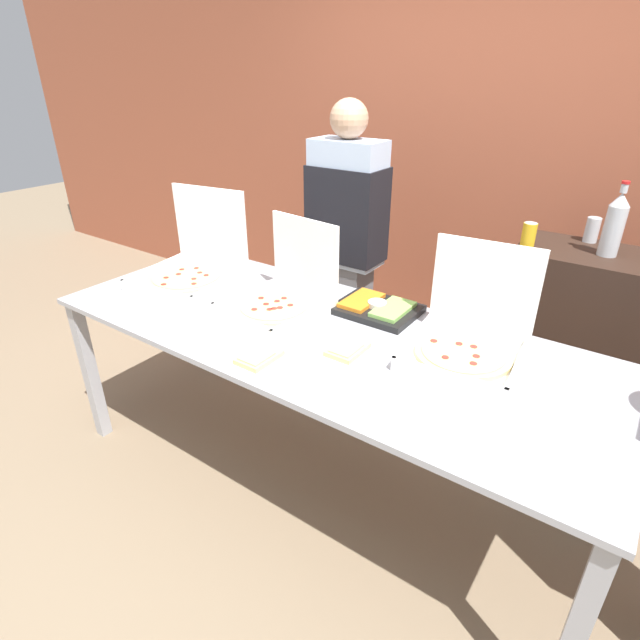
{
  "coord_description": "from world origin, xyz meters",
  "views": [
    {
      "loc": [
        1.1,
        -1.55,
        1.86
      ],
      "look_at": [
        0.0,
        0.0,
        0.89
      ],
      "focal_mm": 28.0,
      "sensor_mm": 36.0,
      "label": 1
    }
  ],
  "objects_px": {
    "veggie_tray": "(377,308)",
    "soda_bottle": "(615,224)",
    "soda_can_silver": "(592,230)",
    "pizza_box_near_right": "(281,296)",
    "paper_plate_front_left": "(259,358)",
    "person_server_vest": "(346,239)",
    "paper_plate_front_center": "(347,350)",
    "soda_can_colored": "(529,235)",
    "pizza_box_far_left": "(468,338)",
    "pizza_box_far_right": "(193,265)"
  },
  "relations": [
    {
      "from": "paper_plate_front_center",
      "to": "pizza_box_near_right",
      "type": "bearing_deg",
      "value": 161.24
    },
    {
      "from": "person_server_vest",
      "to": "soda_bottle",
      "type": "bearing_deg",
      "value": -170.23
    },
    {
      "from": "soda_bottle",
      "to": "person_server_vest",
      "type": "height_order",
      "value": "person_server_vest"
    },
    {
      "from": "pizza_box_far_left",
      "to": "veggie_tray",
      "type": "bearing_deg",
      "value": 159.68
    },
    {
      "from": "veggie_tray",
      "to": "soda_can_colored",
      "type": "xyz_separation_m",
      "value": [
        0.47,
        0.63,
        0.27
      ]
    },
    {
      "from": "pizza_box_far_left",
      "to": "person_server_vest",
      "type": "distance_m",
      "value": 1.17
    },
    {
      "from": "paper_plate_front_center",
      "to": "soda_can_colored",
      "type": "relative_size",
      "value": 1.74
    },
    {
      "from": "pizza_box_far_left",
      "to": "paper_plate_front_left",
      "type": "distance_m",
      "value": 0.82
    },
    {
      "from": "paper_plate_front_center",
      "to": "pizza_box_far_right",
      "type": "bearing_deg",
      "value": 170.74
    },
    {
      "from": "person_server_vest",
      "to": "pizza_box_far_left",
      "type": "bearing_deg",
      "value": 146.76
    },
    {
      "from": "soda_can_colored",
      "to": "soda_bottle",
      "type": "bearing_deg",
      "value": 17.61
    },
    {
      "from": "veggie_tray",
      "to": "soda_bottle",
      "type": "xyz_separation_m",
      "value": [
        0.8,
        0.73,
        0.36
      ]
    },
    {
      "from": "soda_can_silver",
      "to": "soda_can_colored",
      "type": "bearing_deg",
      "value": -129.55
    },
    {
      "from": "pizza_box_far_left",
      "to": "paper_plate_front_left",
      "type": "bearing_deg",
      "value": -146.29
    },
    {
      "from": "pizza_box_far_left",
      "to": "soda_can_silver",
      "type": "distance_m",
      "value": 1.08
    },
    {
      "from": "veggie_tray",
      "to": "soda_can_silver",
      "type": "xyz_separation_m",
      "value": [
        0.7,
        0.91,
        0.27
      ]
    },
    {
      "from": "person_server_vest",
      "to": "veggie_tray",
      "type": "bearing_deg",
      "value": 134.37
    },
    {
      "from": "pizza_box_far_left",
      "to": "person_server_vest",
      "type": "xyz_separation_m",
      "value": [
        -0.98,
        0.64,
        0.05
      ]
    },
    {
      "from": "soda_bottle",
      "to": "person_server_vest",
      "type": "xyz_separation_m",
      "value": [
        -1.3,
        -0.22,
        -0.25
      ]
    },
    {
      "from": "soda_bottle",
      "to": "pizza_box_far_left",
      "type": "bearing_deg",
      "value": -110.52
    },
    {
      "from": "soda_can_silver",
      "to": "soda_bottle",
      "type": "bearing_deg",
      "value": -59.65
    },
    {
      "from": "paper_plate_front_center",
      "to": "soda_can_silver",
      "type": "bearing_deg",
      "value": 64.95
    },
    {
      "from": "pizza_box_far_left",
      "to": "soda_bottle",
      "type": "bearing_deg",
      "value": 64.36
    },
    {
      "from": "pizza_box_near_right",
      "to": "paper_plate_front_center",
      "type": "height_order",
      "value": "pizza_box_near_right"
    },
    {
      "from": "veggie_tray",
      "to": "person_server_vest",
      "type": "relative_size",
      "value": 0.21
    },
    {
      "from": "pizza_box_far_right",
      "to": "veggie_tray",
      "type": "height_order",
      "value": "pizza_box_far_right"
    },
    {
      "from": "paper_plate_front_center",
      "to": "veggie_tray",
      "type": "distance_m",
      "value": 0.4
    },
    {
      "from": "paper_plate_front_left",
      "to": "person_server_vest",
      "type": "relative_size",
      "value": 0.14
    },
    {
      "from": "paper_plate_front_center",
      "to": "soda_bottle",
      "type": "bearing_deg",
      "value": 57.75
    },
    {
      "from": "soda_bottle",
      "to": "soda_can_silver",
      "type": "distance_m",
      "value": 0.22
    },
    {
      "from": "pizza_box_far_right",
      "to": "soda_can_colored",
      "type": "bearing_deg",
      "value": 21.24
    },
    {
      "from": "soda_can_colored",
      "to": "person_server_vest",
      "type": "bearing_deg",
      "value": -173.05
    },
    {
      "from": "pizza_box_far_right",
      "to": "soda_can_colored",
      "type": "relative_size",
      "value": 4.35
    },
    {
      "from": "veggie_tray",
      "to": "pizza_box_near_right",
      "type": "bearing_deg",
      "value": -147.84
    },
    {
      "from": "paper_plate_front_center",
      "to": "soda_can_silver",
      "type": "height_order",
      "value": "soda_can_silver"
    },
    {
      "from": "paper_plate_front_center",
      "to": "paper_plate_front_left",
      "type": "relative_size",
      "value": 0.91
    },
    {
      "from": "pizza_box_near_right",
      "to": "soda_bottle",
      "type": "height_order",
      "value": "soda_bottle"
    },
    {
      "from": "pizza_box_near_right",
      "to": "paper_plate_front_left",
      "type": "relative_size",
      "value": 1.97
    },
    {
      "from": "veggie_tray",
      "to": "soda_can_colored",
      "type": "distance_m",
      "value": 0.83
    },
    {
      "from": "paper_plate_front_center",
      "to": "soda_can_colored",
      "type": "bearing_deg",
      "value": 69.77
    },
    {
      "from": "soda_can_colored",
      "to": "person_server_vest",
      "type": "xyz_separation_m",
      "value": [
        -0.96,
        -0.12,
        -0.16
      ]
    },
    {
      "from": "pizza_box_far_left",
      "to": "person_server_vest",
      "type": "height_order",
      "value": "person_server_vest"
    },
    {
      "from": "paper_plate_front_center",
      "to": "person_server_vest",
      "type": "height_order",
      "value": "person_server_vest"
    },
    {
      "from": "paper_plate_front_left",
      "to": "paper_plate_front_center",
      "type": "bearing_deg",
      "value": 45.06
    },
    {
      "from": "paper_plate_front_center",
      "to": "soda_can_silver",
      "type": "distance_m",
      "value": 1.46
    },
    {
      "from": "veggie_tray",
      "to": "soda_can_silver",
      "type": "bearing_deg",
      "value": 52.5
    },
    {
      "from": "person_server_vest",
      "to": "paper_plate_front_center",
      "type": "bearing_deg",
      "value": 123.07
    },
    {
      "from": "pizza_box_near_right",
      "to": "paper_plate_front_center",
      "type": "relative_size",
      "value": 2.16
    },
    {
      "from": "paper_plate_front_center",
      "to": "person_server_vest",
      "type": "bearing_deg",
      "value": 123.07
    },
    {
      "from": "soda_can_silver",
      "to": "pizza_box_far_left",
      "type": "bearing_deg",
      "value": -102.0
    }
  ]
}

